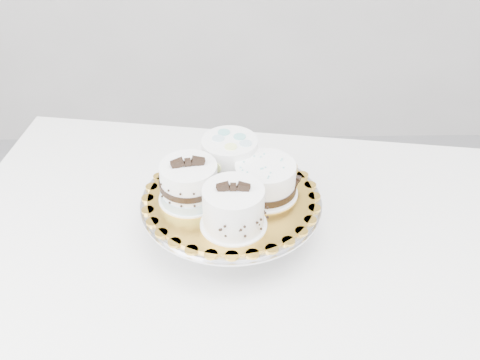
{
  "coord_description": "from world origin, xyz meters",
  "views": [
    {
      "loc": [
        0.08,
        -0.67,
        1.56
      ],
      "look_at": [
        0.09,
        0.21,
        0.9
      ],
      "focal_mm": 45.0,
      "sensor_mm": 36.0,
      "label": 1
    }
  ],
  "objects_px": {
    "cake_swirl": "(233,209)",
    "cake_banded": "(189,184)",
    "table": "(234,264)",
    "cake_dots": "(230,157)",
    "cake_ribbon": "(266,180)",
    "cake_board": "(231,197)",
    "cake_stand": "(231,210)"
  },
  "relations": [
    {
      "from": "cake_swirl",
      "to": "cake_ribbon",
      "type": "xyz_separation_m",
      "value": [
        0.06,
        0.09,
        -0.01
      ]
    },
    {
      "from": "table",
      "to": "cake_banded",
      "type": "xyz_separation_m",
      "value": [
        -0.08,
        -0.01,
        0.22
      ]
    },
    {
      "from": "table",
      "to": "cake_board",
      "type": "distance_m",
      "value": 0.18
    },
    {
      "from": "cake_swirl",
      "to": "cake_board",
      "type": "bearing_deg",
      "value": 93.8
    },
    {
      "from": "cake_ribbon",
      "to": "cake_swirl",
      "type": "bearing_deg",
      "value": -100.25
    },
    {
      "from": "cake_stand",
      "to": "cake_banded",
      "type": "height_order",
      "value": "cake_banded"
    },
    {
      "from": "table",
      "to": "cake_ribbon",
      "type": "distance_m",
      "value": 0.22
    },
    {
      "from": "cake_stand",
      "to": "cake_swirl",
      "type": "height_order",
      "value": "cake_swirl"
    },
    {
      "from": "cake_ribbon",
      "to": "cake_dots",
      "type": "bearing_deg",
      "value": 160.14
    },
    {
      "from": "table",
      "to": "cake_board",
      "type": "relative_size",
      "value": 3.96
    },
    {
      "from": "cake_board",
      "to": "cake_banded",
      "type": "distance_m",
      "value": 0.09
    },
    {
      "from": "cake_ribbon",
      "to": "cake_board",
      "type": "bearing_deg",
      "value": -147.82
    },
    {
      "from": "cake_swirl",
      "to": "cake_banded",
      "type": "relative_size",
      "value": 0.99
    },
    {
      "from": "cake_banded",
      "to": "cake_ribbon",
      "type": "height_order",
      "value": "cake_banded"
    },
    {
      "from": "cake_swirl",
      "to": "cake_banded",
      "type": "height_order",
      "value": "same"
    },
    {
      "from": "cake_swirl",
      "to": "cake_banded",
      "type": "xyz_separation_m",
      "value": [
        -0.08,
        0.08,
        -0.0
      ]
    },
    {
      "from": "cake_stand",
      "to": "cake_dots",
      "type": "height_order",
      "value": "cake_dots"
    },
    {
      "from": "cake_swirl",
      "to": "cake_banded",
      "type": "bearing_deg",
      "value": 137.98
    },
    {
      "from": "cake_stand",
      "to": "cake_ribbon",
      "type": "bearing_deg",
      "value": 8.36
    },
    {
      "from": "cake_banded",
      "to": "cake_ribbon",
      "type": "xyz_separation_m",
      "value": [
        0.14,
        0.01,
        -0.0
      ]
    },
    {
      "from": "table",
      "to": "cake_stand",
      "type": "bearing_deg",
      "value": -151.57
    },
    {
      "from": "cake_board",
      "to": "cake_dots",
      "type": "relative_size",
      "value": 2.25
    },
    {
      "from": "table",
      "to": "cake_stand",
      "type": "distance_m",
      "value": 0.15
    },
    {
      "from": "cake_stand",
      "to": "cake_banded",
      "type": "xyz_separation_m",
      "value": [
        -0.08,
        -0.01,
        0.07
      ]
    },
    {
      "from": "cake_ribbon",
      "to": "table",
      "type": "bearing_deg",
      "value": -148.81
    },
    {
      "from": "table",
      "to": "cake_dots",
      "type": "relative_size",
      "value": 8.93
    },
    {
      "from": "cake_board",
      "to": "cake_ribbon",
      "type": "relative_size",
      "value": 2.1
    },
    {
      "from": "cake_swirl",
      "to": "table",
      "type": "bearing_deg",
      "value": 90.24
    },
    {
      "from": "cake_banded",
      "to": "cake_dots",
      "type": "bearing_deg",
      "value": 36.65
    },
    {
      "from": "cake_swirl",
      "to": "cake_dots",
      "type": "bearing_deg",
      "value": 93.21
    },
    {
      "from": "cake_stand",
      "to": "cake_swirl",
      "type": "relative_size",
      "value": 2.87
    },
    {
      "from": "cake_banded",
      "to": "cake_ribbon",
      "type": "relative_size",
      "value": 0.81
    }
  ]
}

